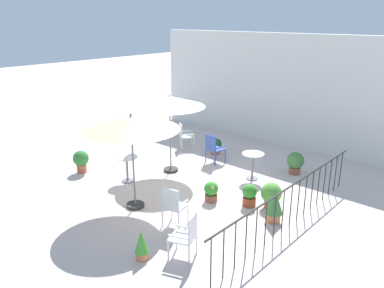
{
  "coord_description": "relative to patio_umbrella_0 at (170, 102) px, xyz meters",
  "views": [
    {
      "loc": [
        6.92,
        -7.26,
        4.5
      ],
      "look_at": [
        0.0,
        0.53,
        1.07
      ],
      "focal_mm": 36.36,
      "sensor_mm": 36.0,
      "label": 1
    }
  ],
  "objects": [
    {
      "name": "potted_plant_0",
      "position": [
        -1.94,
        -1.87,
        -1.74
      ],
      "size": [
        0.47,
        0.47,
        0.69
      ],
      "color": "#B25C3D",
      "rests_on": "ground"
    },
    {
      "name": "terrace_railing",
      "position": [
        4.29,
        -0.55,
        -1.45
      ],
      "size": [
        0.03,
        6.0,
        1.01
      ],
      "color": "black",
      "rests_on": "ground"
    },
    {
      "name": "potted_plant_7",
      "position": [
        2.91,
        2.33,
        -1.77
      ],
      "size": [
        0.51,
        0.51,
        0.67
      ],
      "color": "#9B4F38",
      "rests_on": "ground"
    },
    {
      "name": "patio_chair_1",
      "position": [
        -1.16,
        1.89,
        -1.62
      ],
      "size": [
        0.67,
        0.67,
        0.89
      ],
      "color": "white",
      "rests_on": "ground"
    },
    {
      "name": "potted_plant_5",
      "position": [
        3.06,
        -0.33,
        -1.84
      ],
      "size": [
        0.37,
        0.37,
        0.57
      ],
      "color": "#9C4229",
      "rests_on": "ground"
    },
    {
      "name": "patio_chair_2",
      "position": [
        3.38,
        -2.99,
        -1.61
      ],
      "size": [
        0.59,
        0.57,
        0.94
      ],
      "color": "white",
      "rests_on": "ground"
    },
    {
      "name": "patio_umbrella_0",
      "position": [
        0.0,
        0.0,
        0.0
      ],
      "size": [
        2.08,
        2.08,
        2.37
      ],
      "color": "#2D2D2D",
      "rests_on": "ground"
    },
    {
      "name": "villa_facade",
      "position": [
        0.88,
        4.61,
        -0.15
      ],
      "size": [
        10.46,
        0.3,
        3.96
      ],
      "primitive_type": "cube",
      "color": "silver",
      "rests_on": "ground"
    },
    {
      "name": "potted_plant_1",
      "position": [
        2.77,
        -3.61,
        -1.8
      ],
      "size": [
        0.28,
        0.28,
        0.64
      ],
      "color": "#C3754B",
      "rests_on": "ground"
    },
    {
      "name": "potted_plant_6",
      "position": [
        0.04,
        2.14,
        -1.84
      ],
      "size": [
        0.41,
        0.41,
        0.54
      ],
      "color": "#CF6544",
      "rests_on": "ground"
    },
    {
      "name": "cafe_table_0",
      "position": [
        -0.37,
        -1.38,
        -1.62
      ],
      "size": [
        0.63,
        0.63,
        0.75
      ],
      "color": "white",
      "rests_on": "ground"
    },
    {
      "name": "potted_plant_4",
      "position": [
        3.51,
        -0.06,
        -1.78
      ],
      "size": [
        0.51,
        0.51,
        0.64
      ],
      "color": "#C67040",
      "rests_on": "ground"
    },
    {
      "name": "ground_plane",
      "position": [
        0.88,
        -0.55,
        -2.13
      ],
      "size": [
        60.0,
        60.0,
        0.0
      ],
      "primitive_type": "plane",
      "color": "beige"
    },
    {
      "name": "patio_umbrella_1",
      "position": [
        0.99,
        -2.26,
        0.0
      ],
      "size": [
        2.28,
        2.28,
        2.38
      ],
      "color": "#2D2D2D",
      "rests_on": "ground"
    },
    {
      "name": "cafe_table_1",
      "position": [
        2.19,
        1.13,
        -1.59
      ],
      "size": [
        0.63,
        0.63,
        0.78
      ],
      "color": "white",
      "rests_on": "ground"
    },
    {
      "name": "patio_chair_3",
      "position": [
        2.37,
        -2.32,
        -1.57
      ],
      "size": [
        0.55,
        0.52,
        0.97
      ],
      "color": "white",
      "rests_on": "ground"
    },
    {
      "name": "potted_plant_2",
      "position": [
        2.19,
        -0.76,
        -1.86
      ],
      "size": [
        0.37,
        0.37,
        0.52
      ],
      "color": "brown",
      "rests_on": "ground"
    },
    {
      "name": "potted_plant_3",
      "position": [
        3.92,
        -0.63,
        -1.69
      ],
      "size": [
        0.4,
        0.4,
        0.83
      ],
      "color": "#C87347",
      "rests_on": "ground"
    },
    {
      "name": "patio_chair_0",
      "position": [
        0.53,
        1.4,
        -1.6
      ],
      "size": [
        0.54,
        0.54,
        0.95
      ],
      "color": "#304C9C",
      "rests_on": "ground"
    }
  ]
}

